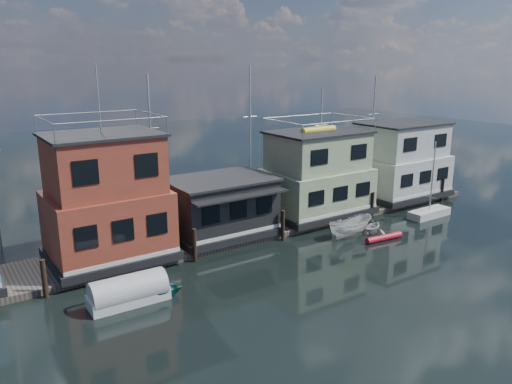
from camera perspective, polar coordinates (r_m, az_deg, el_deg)
ground at (r=27.66m, az=9.67°, el=-12.17°), size 160.00×160.00×0.00m
dock at (r=36.42m, az=-3.39°, el=-4.85°), size 48.00×5.00×0.40m
houseboat_red at (r=32.00m, az=-16.72°, el=-0.93°), size 7.40×5.90×11.86m
houseboat_dark at (r=35.48m, az=-4.12°, el=-1.63°), size 7.40×6.10×4.06m
houseboat_green at (r=40.27m, az=7.01°, el=1.96°), size 8.40×5.90×7.03m
houseboat_white at (r=47.30m, az=16.25°, el=3.39°), size 8.40×5.90×6.66m
pilings at (r=33.70m, az=-1.47°, el=-4.85°), size 42.28×0.28×2.20m
background_masts at (r=42.45m, az=-2.09°, el=5.48°), size 36.40×0.16×12.00m
red_kayak at (r=36.77m, az=14.40°, el=-5.07°), size 3.09×0.76×0.45m
motorboat at (r=36.90m, az=10.72°, el=-3.96°), size 3.86×1.68×1.46m
day_sailer at (r=43.27m, az=19.18°, el=-2.20°), size 3.98×1.39×6.24m
dinghy_teal at (r=28.13m, az=-12.19°, el=-10.95°), size 4.45×3.93×0.76m
tarp_runabout at (r=27.62m, az=-14.37°, el=-11.03°), size 4.17×1.74×1.68m
dinghy_white at (r=37.96m, az=13.17°, el=-3.81°), size 2.66×2.48×1.14m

